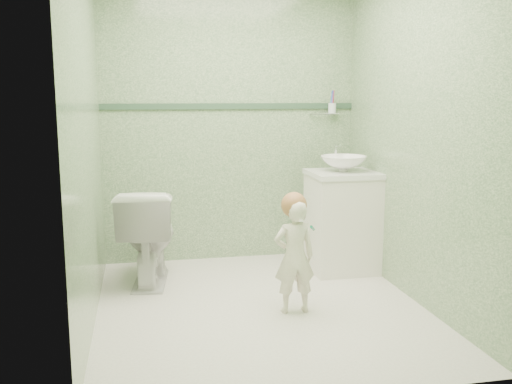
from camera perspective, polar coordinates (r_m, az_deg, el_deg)
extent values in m
plane|color=beige|center=(3.99, 0.44, -11.47)|extent=(2.50, 2.50, 0.00)
cube|color=#668C63|center=(4.96, -2.58, 6.89)|extent=(2.20, 0.04, 2.40)
cube|color=#668C63|center=(2.53, 6.42, 4.17)|extent=(2.20, 0.04, 2.40)
cube|color=#668C63|center=(3.66, -16.69, 5.52)|extent=(0.04, 2.50, 2.40)
cube|color=#668C63|center=(4.10, 15.74, 5.97)|extent=(0.04, 2.50, 2.40)
cube|color=#304E39|center=(4.94, -2.57, 8.62)|extent=(2.20, 0.02, 0.05)
cube|color=white|center=(4.75, 8.64, -3.09)|extent=(0.52, 0.50, 0.80)
cube|color=white|center=(4.68, 8.77, 1.82)|extent=(0.54, 0.52, 0.04)
imported|color=white|center=(4.67, 8.79, 2.84)|extent=(0.37, 0.37, 0.13)
cylinder|color=silver|center=(4.85, 7.99, 3.78)|extent=(0.03, 0.03, 0.18)
cylinder|color=silver|center=(4.79, 8.21, 4.67)|extent=(0.02, 0.12, 0.02)
cylinder|color=silver|center=(5.11, 6.94, 7.81)|extent=(0.26, 0.02, 0.02)
cylinder|color=silver|center=(5.11, 7.67, 8.36)|extent=(0.07, 0.07, 0.09)
cylinder|color=#C23A35|center=(5.11, 7.79, 9.14)|extent=(0.01, 0.01, 0.17)
cylinder|color=purple|center=(5.10, 7.70, 9.14)|extent=(0.01, 0.01, 0.17)
cylinder|color=blue|center=(5.09, 7.58, 9.14)|extent=(0.01, 0.01, 0.17)
imported|color=white|center=(4.47, -10.80, -4.30)|extent=(0.50, 0.78, 0.75)
imported|color=beige|center=(3.79, 3.88, -6.53)|extent=(0.28, 0.19, 0.77)
sphere|color=#A46B3E|center=(3.74, 3.84, -1.30)|extent=(0.17, 0.17, 0.17)
cylinder|color=#13805F|center=(3.64, 5.70, -3.63)|extent=(0.07, 0.13, 0.06)
cube|color=white|center=(3.66, 4.58, -2.90)|extent=(0.03, 0.03, 0.02)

